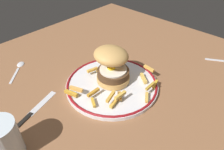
{
  "coord_description": "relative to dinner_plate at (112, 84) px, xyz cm",
  "views": [
    {
      "loc": [
        -34.21,
        -38.72,
        45.13
      ],
      "look_at": [
        4.61,
        -2.79,
        4.6
      ],
      "focal_mm": 33.95,
      "sensor_mm": 36.0,
      "label": 1
    }
  ],
  "objects": [
    {
      "name": "spoon",
      "position": [
        -15.15,
        32.69,
        -0.48
      ],
      "size": [
        10.62,
        10.6,
        0.9
      ],
      "color": "silver",
      "rests_on": "ground_plane"
    },
    {
      "name": "fries_pile",
      "position": [
        -0.8,
        -1.53,
        1.74
      ],
      "size": [
        26.21,
        24.5,
        2.65
      ],
      "color": "gold",
      "rests_on": "dinner_plate"
    },
    {
      "name": "water_glass",
      "position": [
        -34.44,
        1.3,
        3.42
      ],
      "size": [
        7.75,
        7.75,
        9.97
      ],
      "color": "silver",
      "rests_on": "ground_plane"
    },
    {
      "name": "burger",
      "position": [
        1.5,
        1.34,
        6.5
      ],
      "size": [
        15.56,
        15.42,
        11.7
      ],
      "color": "tan",
      "rests_on": "dinner_plate"
    },
    {
      "name": "knife",
      "position": [
        -24.69,
        8.49,
        -0.58
      ],
      "size": [
        17.66,
        6.65,
        0.7
      ],
      "color": "black",
      "rests_on": "ground_plane"
    },
    {
      "name": "ground_plane",
      "position": [
        -4.61,
        2.79,
        -2.84
      ],
      "size": [
        126.62,
        103.98,
        4.0
      ],
      "primitive_type": "cube",
      "color": "brown"
    },
    {
      "name": "dinner_plate",
      "position": [
        0.0,
        0.0,
        0.0
      ],
      "size": [
        29.84,
        29.84,
        1.6
      ],
      "color": "silver",
      "rests_on": "ground_plane"
    }
  ]
}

